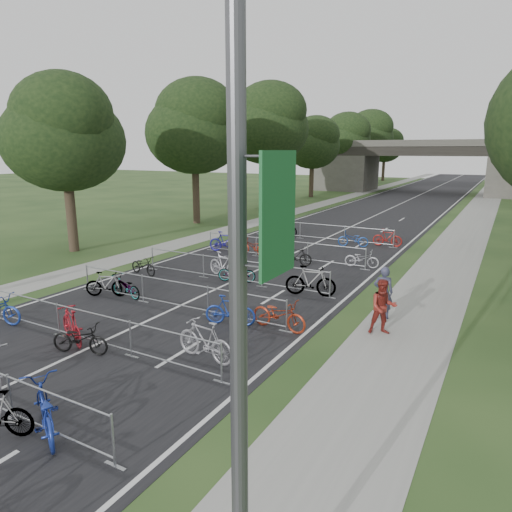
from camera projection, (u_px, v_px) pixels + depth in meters
The scene contains 40 objects.
road at pixel (401, 204), 50.13m from camera, with size 11.00×140.00×0.01m, color black.
sidewalk_right at pixel (482, 208), 46.33m from camera, with size 3.00×140.00×0.01m, color gray.
sidewalk_left at pixel (336, 200), 53.69m from camera, with size 2.00×140.00×0.01m, color gray.
lane_markings at pixel (401, 204), 50.13m from camera, with size 0.12×140.00×0.00m, color silver.
overpass_bridge at pixel (427, 167), 62.08m from camera, with size 31.00×8.00×7.05m.
lamppost at pixel (241, 307), 4.38m from camera, with size 0.61×0.65×8.21m.
tree_left_0 at pixel (64, 136), 25.09m from camera, with size 6.72×6.72×10.25m.
tree_left_1 at pixel (195, 129), 35.11m from camera, with size 7.56×7.56×11.53m.
tree_left_2 at pixel (267, 126), 45.13m from camera, with size 8.40×8.40×12.81m.
tree_left_3 at pixel (313, 144), 55.70m from camera, with size 6.72×6.72×10.25m.
tree_left_4 at pixel (345, 139), 65.72m from camera, with size 7.56×7.56×11.53m.
tree_left_5 at pixel (368, 135), 75.75m from camera, with size 8.40×8.40×12.81m.
tree_left_6 at pixel (385, 146), 86.32m from camera, with size 6.72×6.72×10.25m.
barrier_row_2 at pixel (93, 329), 13.61m from camera, with size 9.70×0.08×1.10m.
barrier_row_3 at pixel (174, 295), 16.84m from camera, with size 9.70×0.08×1.10m.
barrier_row_4 at pixel (232, 270), 20.24m from camera, with size 9.70×0.08×1.10m.
barrier_row_5 at pixel (281, 249), 24.49m from camera, with size 9.70×0.08×1.10m.
barrier_row_6 at pixel (322, 232), 29.59m from camera, with size 9.70×0.08×1.10m.
bike_7 at pixel (44, 410), 9.34m from camera, with size 0.74×2.12×1.11m, color navy.
bike_9 at pixel (72, 326), 13.83m from camera, with size 0.52×1.85×1.11m, color maroon.
bike_10 at pixel (80, 339), 13.09m from camera, with size 0.61×1.74×0.91m, color black.
bike_11 at pixel (205, 341), 12.65m from camera, with size 0.56×1.97×1.19m, color gray.
bike_12 at pixel (106, 284), 18.23m from camera, with size 0.48×1.70×1.02m, color #94979C.
bike_13 at pixel (126, 287), 18.14m from camera, with size 0.58×1.67×0.88m, color #94979C.
bike_14 at pixel (230, 311), 15.22m from camera, with size 0.49×1.74×1.04m, color #1B3696.
bike_15 at pixel (279, 315), 14.85m from camera, with size 0.69×1.98×1.04m, color maroon.
bike_16 at pixel (143, 266), 21.47m from camera, with size 0.59×1.68×0.88m, color black.
bike_17 at pixel (223, 265), 21.02m from camera, with size 0.55×1.94×1.17m, color #A9A8B0.
bike_18 at pixel (237, 272), 20.28m from camera, with size 0.59×1.70×0.90m, color #94979C.
bike_19 at pixel (311, 281), 18.29m from camera, with size 0.58×2.05×1.23m, color #94979C.
bike_20 at pixel (225, 242), 26.26m from camera, with size 0.55×1.96×1.18m, color navy.
bike_21 at pixel (253, 247), 25.42m from camera, with size 0.65×1.86×0.97m, color maroon.
bike_22 at pixel (296, 256), 23.16m from camera, with size 0.47×1.66×1.00m, color black.
bike_23 at pixel (362, 259), 22.81m from camera, with size 0.59×1.69×0.89m, color #A9A8AF.
bike_24 at pixel (274, 230), 30.32m from camera, with size 0.72×2.06×1.08m, color maroon.
bike_25 at pixel (286, 229), 31.16m from camera, with size 0.49×1.73×1.04m, color #94979C.
bike_26 at pixel (353, 239), 27.67m from camera, with size 0.63×1.82×0.96m, color #1B4498.
bike_27 at pixel (387, 238), 27.78m from camera, with size 0.50×1.76×1.06m, color maroon.
pedestrian_a at pixel (383, 293), 15.80m from camera, with size 0.68×0.44×1.85m, color #353750.
pedestrian_b at pixel (383, 307), 14.44m from camera, with size 0.87×0.68×1.79m, color maroon.
Camera 1 is at (10.48, -1.56, 5.75)m, focal length 32.00 mm.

